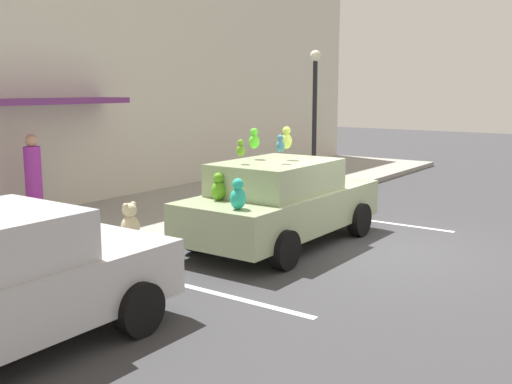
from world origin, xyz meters
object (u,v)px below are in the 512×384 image
object	(u,v)px
plush_covered_car	(281,201)
street_lamp_post	(315,105)
teddy_bear_on_sidewalk	(130,223)
pedestrian_near_shopfront	(34,180)

from	to	relation	value
plush_covered_car	street_lamp_post	world-z (taller)	street_lamp_post
plush_covered_car	street_lamp_post	size ratio (longest dim) A/B	1.19
teddy_bear_on_sidewalk	street_lamp_post	bearing A→B (deg)	-0.23
pedestrian_near_shopfront	street_lamp_post	bearing A→B (deg)	-24.29
street_lamp_post	pedestrian_near_shopfront	size ratio (longest dim) A/B	2.06
teddy_bear_on_sidewalk	pedestrian_near_shopfront	distance (m)	2.90
plush_covered_car	teddy_bear_on_sidewalk	world-z (taller)	plush_covered_car
plush_covered_car	street_lamp_post	xyz separation A→B (m)	(4.63, 1.98, 1.59)
street_lamp_post	plush_covered_car	bearing A→B (deg)	-156.82
plush_covered_car	street_lamp_post	bearing A→B (deg)	23.18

